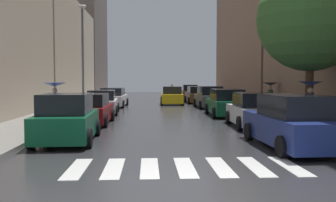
{
  "coord_description": "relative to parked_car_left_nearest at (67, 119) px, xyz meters",
  "views": [
    {
      "loc": [
        -0.93,
        -7.13,
        2.21
      ],
      "look_at": [
        0.57,
        20.69,
        0.61
      ],
      "focal_mm": 39.21,
      "sensor_mm": 36.0,
      "label": 1
    }
  ],
  "objects": [
    {
      "name": "building_left_mid",
      "position": [
        -7.18,
        25.29,
        4.26
      ],
      "size": [
        6.0,
        20.08,
        10.12
      ],
      "primitive_type": "cube",
      "color": "#B2A38C",
      "rests_on": "ground"
    },
    {
      "name": "lamp_post_left",
      "position": [
        -1.73,
        13.15,
        3.55
      ],
      "size": [
        0.6,
        0.28,
        7.33
      ],
      "color": "#595B60",
      "rests_on": "sidewalk_left"
    },
    {
      "name": "parked_car_left_third",
      "position": [
        -0.1,
        10.81,
        -0.07
      ],
      "size": [
        2.22,
        4.45,
        1.55
      ],
      "rotation": [
        0.0,
        0.0,
        1.62
      ],
      "color": "silver",
      "rests_on": "ground"
    },
    {
      "name": "parked_car_left_fourth",
      "position": [
        0.02,
        17.11,
        -0.07
      ],
      "size": [
        2.27,
        4.71,
        1.57
      ],
      "rotation": [
        0.0,
        0.0,
        1.52
      ],
      "color": "silver",
      "rests_on": "ground"
    },
    {
      "name": "pedestrian_foreground",
      "position": [
        9.94,
        2.4,
        0.81
      ],
      "size": [
        1.03,
        1.03,
        2.0
      ],
      "rotation": [
        0.0,
        0.0,
        4.91
      ],
      "color": "brown",
      "rests_on": "sidewalk_right"
    },
    {
      "name": "parked_car_right_second",
      "position": [
        7.82,
        3.74,
        -0.05
      ],
      "size": [
        2.12,
        4.09,
        1.62
      ],
      "rotation": [
        0.0,
        0.0,
        1.54
      ],
      "color": "silver",
      "rests_on": "ground"
    },
    {
      "name": "ground_plane",
      "position": [
        3.82,
        17.96,
        -0.82
      ],
      "size": [
        28.0,
        72.0,
        0.04
      ],
      "primitive_type": "cube",
      "color": "#2E2E31"
    },
    {
      "name": "parked_car_left_second",
      "position": [
        -0.02,
        5.22,
        -0.08
      ],
      "size": [
        2.16,
        4.17,
        1.53
      ],
      "rotation": [
        0.0,
        0.0,
        1.55
      ],
      "color": "maroon",
      "rests_on": "ground"
    },
    {
      "name": "crosswalk_stripes",
      "position": [
        3.82,
        -4.05,
        -0.8
      ],
      "size": [
        5.85,
        2.2,
        0.01
      ],
      "color": "silver",
      "rests_on": "ground"
    },
    {
      "name": "pedestrian_by_kerb",
      "position": [
        11.19,
        11.34,
        0.76
      ],
      "size": [
        1.08,
        1.08,
        1.89
      ],
      "rotation": [
        0.0,
        0.0,
        5.47
      ],
      "color": "gray",
      "rests_on": "sidewalk_right"
    },
    {
      "name": "parked_car_right_fourth",
      "position": [
        7.74,
        15.7,
        -0.0
      ],
      "size": [
        2.1,
        4.57,
        1.72
      ],
      "rotation": [
        0.0,
        0.0,
        1.59
      ],
      "color": "#474C51",
      "rests_on": "ground"
    },
    {
      "name": "building_right_mid",
      "position": [
        14.82,
        25.09,
        6.69
      ],
      "size": [
        6.0,
        19.17,
        14.98
      ],
      "primitive_type": "cube",
      "color": "#8C6B56",
      "rests_on": "ground"
    },
    {
      "name": "pedestrian_far_side",
      "position": [
        -1.69,
        5.06,
        0.83
      ],
      "size": [
        1.17,
        1.17,
        1.93
      ],
      "rotation": [
        0.0,
        0.0,
        0.86
      ],
      "color": "gray",
      "rests_on": "sidewalk_left"
    },
    {
      "name": "parked_car_left_nearest",
      "position": [
        0.0,
        0.0,
        0.0
      ],
      "size": [
        2.14,
        4.06,
        1.73
      ],
      "rotation": [
        0.0,
        0.0,
        1.6
      ],
      "color": "#0C4C2D",
      "rests_on": "ground"
    },
    {
      "name": "parked_car_right_nearest",
      "position": [
        7.57,
        -1.58,
        0.01
      ],
      "size": [
        2.21,
        4.7,
        1.74
      ],
      "rotation": [
        0.0,
        0.0,
        1.6
      ],
      "color": "navy",
      "rests_on": "ground"
    },
    {
      "name": "building_left_far",
      "position": [
        -7.18,
        43.71,
        8.3
      ],
      "size": [
        6.0,
        15.37,
        18.2
      ],
      "primitive_type": "cube",
      "color": "#564C47",
      "rests_on": "ground"
    },
    {
      "name": "street_tree_right",
      "position": [
        10.22,
        3.14,
        4.18
      ],
      "size": [
        4.81,
        4.81,
        7.25
      ],
      "color": "#513823",
      "rests_on": "sidewalk_right"
    },
    {
      "name": "sidewalk_right",
      "position": [
        10.32,
        17.96,
        -0.73
      ],
      "size": [
        3.0,
        72.0,
        0.15
      ],
      "primitive_type": "cube",
      "color": "gray",
      "rests_on": "ground"
    },
    {
      "name": "sidewalk_left",
      "position": [
        -2.68,
        17.96,
        -0.73
      ],
      "size": [
        3.0,
        72.0,
        0.15
      ],
      "primitive_type": "cube",
      "color": "gray",
      "rests_on": "ground"
    },
    {
      "name": "parked_car_right_fifth",
      "position": [
        7.55,
        21.73,
        -0.05
      ],
      "size": [
        2.05,
        4.76,
        1.59
      ],
      "rotation": [
        0.0,
        0.0,
        1.57
      ],
      "color": "brown",
      "rests_on": "ground"
    },
    {
      "name": "parked_car_right_third",
      "position": [
        7.69,
        9.12,
        -0.03
      ],
      "size": [
        2.22,
        4.76,
        1.66
      ],
      "rotation": [
        0.0,
        0.0,
        1.55
      ],
      "color": "#0C4C2D",
      "rests_on": "ground"
    },
    {
      "name": "taxi_midroad",
      "position": [
        5.03,
        19.99,
        -0.04
      ],
      "size": [
        2.2,
        4.71,
        1.81
      ],
      "rotation": [
        0.0,
        0.0,
        1.54
      ],
      "color": "yellow",
      "rests_on": "ground"
    },
    {
      "name": "parked_car_right_sixth",
      "position": [
        7.59,
        28.17,
        -0.02
      ],
      "size": [
        2.15,
        4.41,
        1.67
      ],
      "rotation": [
        0.0,
        0.0,
        1.52
      ],
      "color": "brown",
      "rests_on": "ground"
    }
  ]
}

